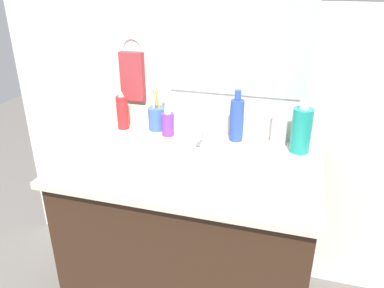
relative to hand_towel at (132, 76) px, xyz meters
name	(u,v)px	position (x,y,z in m)	size (l,w,h in m)	color
vanity_cabinet	(192,243)	(0.38, -0.33, -0.61)	(0.92, 0.58, 0.72)	#382316
countertop	(192,164)	(0.38, -0.33, -0.23)	(0.96, 0.63, 0.03)	beige
backsplash	(211,122)	(0.38, -0.02, -0.17)	(0.96, 0.02, 0.09)	beige
back_wall	(213,146)	(0.38, 0.04, -0.32)	(2.06, 0.04, 1.30)	white
mirror_panel	(240,27)	(0.48, 0.02, 0.23)	(0.60, 0.01, 0.56)	#B2BCC6
towel_ring	(132,49)	(0.00, 0.02, 0.12)	(0.10, 0.10, 0.01)	silver
hand_towel	(132,76)	(0.00, 0.00, 0.00)	(0.11, 0.04, 0.22)	#A53338
sink_basin	(189,173)	(0.38, -0.37, -0.25)	(0.40, 0.40, 0.11)	white
faucet	(203,139)	(0.38, -0.18, -0.19)	(0.16, 0.10, 0.08)	silver
bottle_lotion_white	(280,126)	(0.68, -0.06, -0.14)	(0.07, 0.07, 0.17)	white
bottle_spray_red	(122,112)	(-0.02, -0.09, -0.14)	(0.05, 0.05, 0.18)	red
bottle_cream_purple	(168,124)	(0.21, -0.11, -0.17)	(0.05, 0.05, 0.12)	#7A3899
bottle_shampoo_blue	(237,119)	(0.50, -0.08, -0.13)	(0.06, 0.06, 0.22)	#2D4CB2
bottle_mouthwash_teal	(301,129)	(0.76, -0.12, -0.13)	(0.08, 0.08, 0.22)	teal
cup_blue_plastic	(157,118)	(0.14, -0.06, -0.16)	(0.09, 0.08, 0.19)	#3F66B7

